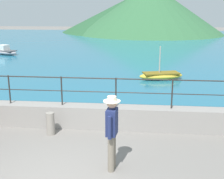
% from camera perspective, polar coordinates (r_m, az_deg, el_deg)
% --- Properties ---
extents(promenade_wall, '(20.00, 0.56, 0.70)m').
position_cam_1_polar(promenade_wall, '(9.40, -4.38, -5.10)').
color(promenade_wall, gray).
rests_on(promenade_wall, ground).
extents(railing, '(18.44, 0.04, 0.90)m').
position_cam_1_polar(railing, '(9.11, -4.50, 0.64)').
color(railing, '#282623').
rests_on(railing, promenade_wall).
extents(lake_water, '(64.00, 44.32, 0.06)m').
position_cam_1_polar(lake_water, '(31.56, 2.93, 8.49)').
color(lake_water, '#236B89').
rests_on(lake_water, ground).
extents(hill_main, '(21.79, 21.79, 7.30)m').
position_cam_1_polar(hill_main, '(46.39, 7.25, 14.92)').
color(hill_main, '#33663D').
rests_on(hill_main, ground).
extents(hill_secondary, '(25.87, 25.87, 6.38)m').
position_cam_1_polar(hill_secondary, '(50.92, 5.47, 14.44)').
color(hill_secondary, '#285633').
rests_on(hill_secondary, ground).
extents(person_walking, '(0.38, 0.57, 1.75)m').
position_cam_1_polar(person_walking, '(6.74, -0.03, -7.62)').
color(person_walking, slate).
rests_on(person_walking, ground).
extents(bollard, '(0.24, 0.24, 0.68)m').
position_cam_1_polar(bollard, '(9.00, -11.61, -6.38)').
color(bollard, gray).
rests_on(bollard, ground).
extents(boat_2, '(2.46, 1.82, 0.76)m').
position_cam_1_polar(boat_2, '(25.81, -19.60, 6.87)').
color(boat_2, gray).
rests_on(boat_2, lake_water).
extents(boat_3, '(2.46, 1.50, 1.71)m').
position_cam_1_polar(boat_3, '(15.78, 9.29, 2.66)').
color(boat_3, gold).
rests_on(boat_3, lake_water).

